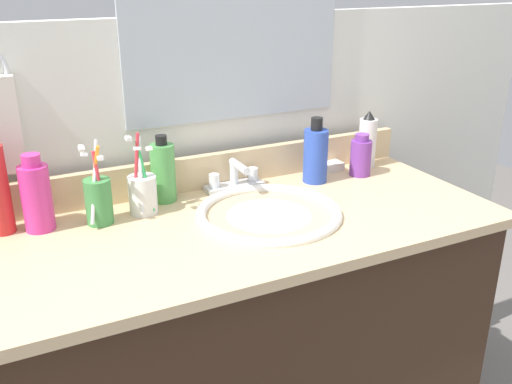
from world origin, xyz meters
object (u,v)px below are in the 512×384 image
Objects in this scene: faucet at (235,179)px; bottle_cream_purple at (361,156)px; bottle_shampoo_blue at (316,154)px; soap_bar at (331,166)px; bottle_toner_green at (163,172)px; bottle_soap_pink at (36,196)px; cup_green at (98,199)px; cup_white_ceramic at (143,193)px; bottle_lotion_white at (367,141)px.

faucet is 1.34× the size of bottle_cream_purple.
soap_bar is at bearing 31.60° from bottle_shampoo_blue.
soap_bar is at bearing 126.23° from bottle_cream_purple.
bottle_shampoo_blue is (0.22, -0.05, 0.05)m from faucet.
faucet is 0.37m from bottle_cream_purple.
bottle_toner_green reaches higher than faucet.
bottle_cream_purple is (0.55, -0.06, -0.02)m from bottle_toner_green.
bottle_shampoo_blue reaches higher than bottle_toner_green.
bottle_soap_pink reaches higher than bottle_cream_purple.
bottle_shampoo_blue is 0.91× the size of cup_green.
cup_white_ceramic reaches higher than bottle_toner_green.
cup_white_ceramic is (-0.48, -0.00, -0.03)m from bottle_shampoo_blue.
bottle_lotion_white is (0.42, -0.00, 0.05)m from faucet.
bottle_shampoo_blue is at bearing 174.82° from bottle_cream_purple.
cup_green reaches higher than bottle_cream_purple.
bottle_toner_green is at bearing 7.45° from bottle_soap_pink.
bottle_toner_green is 0.87× the size of cup_green.
soap_bar is (0.31, 0.01, -0.02)m from faucet.
faucet is 0.81× the size of cup_white_ceramic.
bottle_cream_purple is 1.86× the size of soap_bar.
bottle_toner_green is at bearing 179.35° from bottle_lotion_white.
bottle_soap_pink is 0.98× the size of bottle_shampoo_blue.
soap_bar is (-0.11, 0.01, -0.06)m from bottle_lotion_white.
bottle_lotion_white is 0.84× the size of cup_white_ceramic.
bottle_toner_green is 1.02× the size of bottle_lotion_white.
bottle_soap_pink is at bearing -176.81° from soap_bar.
bottle_shampoo_blue is (-0.21, -0.04, 0.00)m from bottle_lotion_white.
bottle_shampoo_blue is (0.41, -0.05, 0.00)m from bottle_toner_green.
bottle_lotion_white is 2.60× the size of soap_bar.
bottle_soap_pink is 0.13m from cup_green.
soap_bar is (0.57, 0.06, -0.04)m from cup_white_ceramic.
faucet reaches higher than soap_bar.
bottle_toner_green is 1.43× the size of bottle_cream_purple.
bottle_shampoo_blue is 0.90× the size of cup_white_ceramic.
faucet is at bearing 170.88° from bottle_cream_purple.
cup_green is (0.13, -0.03, -0.02)m from bottle_soap_pink.
soap_bar is (-0.05, 0.07, -0.04)m from bottle_cream_purple.
bottle_soap_pink is 0.31m from bottle_toner_green.
cup_white_ceramic is at bearing -169.54° from faucet.
bottle_lotion_white is at bearing 12.03° from bottle_shampoo_blue.
cup_green is 0.68m from soap_bar.
cup_green is at bearing -178.48° from bottle_shampoo_blue.
soap_bar is at bearing 2.00° from faucet.
cup_green reaches higher than faucet.
bottle_lotion_white is (0.62, -0.01, 0.00)m from bottle_toner_green.
bottle_soap_pink is 0.90× the size of cup_green.
soap_bar is at bearing 0.61° from bottle_toner_green.
bottle_soap_pink is 0.92m from bottle_lotion_white.
bottle_shampoo_blue is at bearing -0.89° from bottle_soap_pink.
bottle_soap_pink reaches higher than soap_bar.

